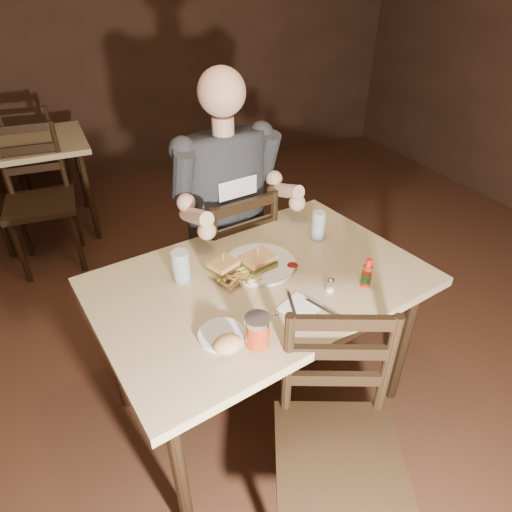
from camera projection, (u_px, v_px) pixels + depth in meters
name	position (u px, v px, depth m)	size (l,w,h in m)	color
room_shell	(295.00, 142.00, 1.29)	(7.00, 7.00, 7.00)	black
main_table	(261.00, 292.00, 1.81)	(1.46, 1.10, 0.77)	tan
bg_table	(32.00, 152.00, 3.28)	(0.82, 0.82, 0.77)	tan
chair_far	(228.00, 262.00, 2.42)	(0.43, 0.47, 0.93)	black
chair_near	(339.00, 457.00, 1.44)	(0.43, 0.47, 0.92)	black
bg_chair_far	(38.00, 156.00, 3.82)	(0.43, 0.47, 0.93)	black
bg_chair_near	(40.00, 203.00, 2.97)	(0.46, 0.50, 0.99)	black
diner	(229.00, 178.00, 2.09)	(0.59, 0.46, 1.02)	#2A2C2F
dinner_plate	(260.00, 265.00, 1.84)	(0.30, 0.30, 0.02)	white
sandwich_left	(224.00, 264.00, 1.74)	(0.11, 0.09, 0.09)	tan
sandwich_right	(258.00, 257.00, 1.78)	(0.13, 0.11, 0.11)	tan
fries_pile	(240.00, 275.00, 1.73)	(0.22, 0.16, 0.04)	#E0BA64
ketchup_dollop	(293.00, 265.00, 1.81)	(0.05, 0.05, 0.01)	maroon
glass_left	(181.00, 266.00, 1.73)	(0.07, 0.07, 0.13)	silver
glass_right	(318.00, 226.00, 1.99)	(0.06, 0.06, 0.14)	silver
hot_sauce	(367.00, 273.00, 1.69)	(0.04, 0.04, 0.13)	maroon
salt_shaker	(330.00, 285.00, 1.68)	(0.03, 0.03, 0.06)	white
syrup_dispenser	(257.00, 331.00, 1.43)	(0.09, 0.09, 0.11)	maroon
napkin	(300.00, 307.00, 1.61)	(0.13, 0.13, 0.00)	white
knife	(330.00, 313.00, 1.58)	(0.01, 0.22, 0.01)	silver
fork	(292.00, 305.00, 1.62)	(0.01, 0.16, 0.01)	silver
side_plate	(222.00, 336.00, 1.48)	(0.16, 0.16, 0.01)	white
bread_roll	(227.00, 344.00, 1.40)	(0.10, 0.08, 0.06)	tan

